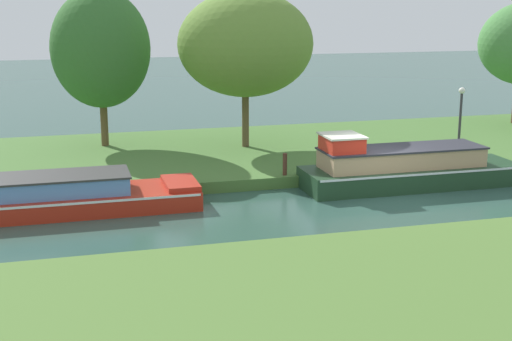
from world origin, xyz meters
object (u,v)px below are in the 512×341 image
forest_barge (405,168)px  mooring_post_far (440,154)px  willow_tree_left (101,49)px  lamp_post (461,112)px  willow_tree_centre (246,44)px  red_narrowboat (76,196)px  mooring_post_near (285,164)px

forest_barge → mooring_post_far: size_ratio=9.62×
forest_barge → willow_tree_left: willow_tree_left is taller
forest_barge → lamp_post: size_ratio=2.90×
forest_barge → mooring_post_far: bearing=29.3°
forest_barge → willow_tree_centre: willow_tree_centre is taller
forest_barge → red_narrowboat: (-10.99, 0.00, -0.17)m
willow_tree_centre → willow_tree_left: bearing=162.7°
lamp_post → mooring_post_near: (-7.44, -1.26, -1.30)m
red_narrowboat → willow_tree_left: (1.40, 7.88, 3.88)m
mooring_post_far → willow_tree_centre: bearing=140.0°
forest_barge → willow_tree_centre: bearing=123.3°
willow_tree_left → mooring_post_far: bearing=-30.4°
lamp_post → mooring_post_far: bearing=-139.8°
forest_barge → mooring_post_far: (1.97, 1.11, 0.14)m
lamp_post → forest_barge: bearing=-145.7°
red_narrowboat → mooring_post_far: bearing=4.9°
willow_tree_left → mooring_post_far: 13.86m
willow_tree_left → willow_tree_centre: bearing=-17.3°
lamp_post → willow_tree_centre: bearing=153.3°
red_narrowboat → lamp_post: bearing=9.3°
forest_barge → willow_tree_left: (-9.59, 7.88, 3.71)m
lamp_post → mooring_post_near: 7.65m
willow_tree_centre → mooring_post_far: (6.01, -5.04, -3.76)m
lamp_post → mooring_post_far: 2.34m
willow_tree_left → willow_tree_centre: willow_tree_left is taller
willow_tree_centre → forest_barge: bearing=-56.7°
forest_barge → red_narrowboat: forest_barge is taller
lamp_post → mooring_post_near: bearing=-170.4°
forest_barge → mooring_post_near: bearing=164.5°
forest_barge → mooring_post_far: forest_barge is taller
red_narrowboat → willow_tree_left: bearing=79.9°
willow_tree_left → mooring_post_near: (5.61, -6.77, -3.58)m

